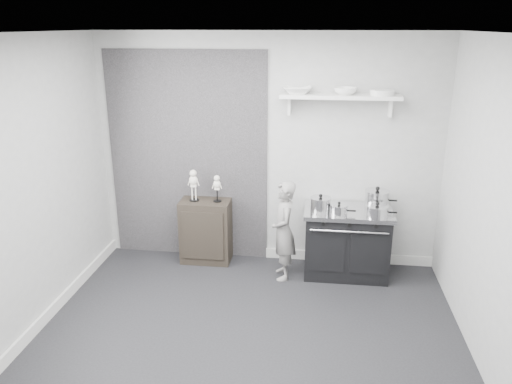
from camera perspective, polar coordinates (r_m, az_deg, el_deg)
ground at (r=4.76m, az=-1.16°, el=-16.82°), size 4.00×4.00×0.00m
room_shell at (r=4.19m, az=-2.22°, el=3.08°), size 4.02×3.62×2.71m
wall_shelf at (r=5.57m, az=9.56°, el=10.61°), size 1.30×0.26×0.24m
stove at (r=5.83m, az=10.30°, el=-5.61°), size 0.99×0.62×0.79m
side_cabinet at (r=6.08m, az=-5.73°, el=-4.46°), size 0.59×0.35×0.77m
child at (r=5.59m, az=3.18°, el=-4.44°), size 0.35×0.46×1.14m
pot_front_left at (r=5.55m, az=7.37°, el=-1.41°), size 0.32×0.23×0.20m
pot_back_right at (r=5.77m, az=13.65°, el=-0.80°), size 0.36×0.28×0.25m
pot_front_right at (r=5.51m, az=13.66°, el=-2.13°), size 0.34×0.25×0.17m
pot_front_center at (r=5.50m, az=9.46°, el=-1.99°), size 0.28×0.19×0.15m
skeleton_full at (r=5.90m, az=-7.15°, el=1.03°), size 0.12×0.08×0.44m
skeleton_torso at (r=5.85m, az=-4.48°, el=0.62°), size 0.10×0.07×0.37m
bowl_large at (r=5.55m, az=4.75°, el=11.52°), size 0.32×0.32×0.08m
bowl_small at (r=5.56m, az=10.16°, el=11.28°), size 0.24×0.24×0.08m
plate_stack at (r=5.59m, az=14.20°, el=10.97°), size 0.26×0.26×0.06m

